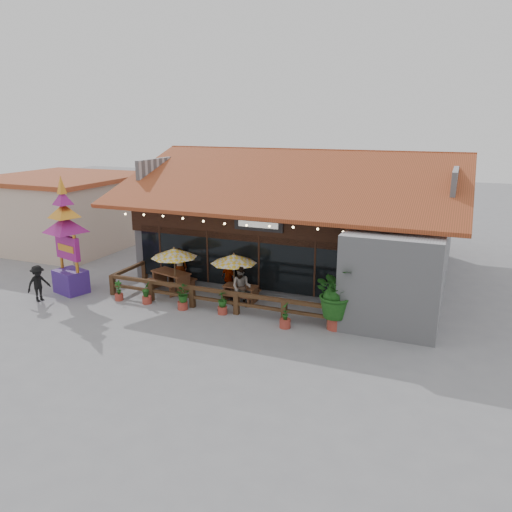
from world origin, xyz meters
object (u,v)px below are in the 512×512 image
at_px(umbrella_right, 234,259).
at_px(tropical_plant, 337,293).
at_px(thai_sign_tower, 66,228).
at_px(pedestrian, 38,283).
at_px(picnic_table_right, 241,291).
at_px(umbrella_left, 174,253).
at_px(picnic_table_left, 171,278).

relative_size(umbrella_right, tropical_plant, 1.04).
bearing_deg(thai_sign_tower, pedestrian, -108.96).
xyz_separation_m(picnic_table_right, thai_sign_tower, (-7.44, -1.88, 2.49)).
xyz_separation_m(umbrella_right, tropical_plant, (4.74, -1.32, -0.45)).
distance_m(umbrella_right, pedestrian, 8.36).
relative_size(picnic_table_right, thai_sign_tower, 0.26).
xyz_separation_m(umbrella_left, umbrella_right, (2.72, 0.30, -0.05)).
bearing_deg(picnic_table_left, thai_sign_tower, -153.25).
xyz_separation_m(umbrella_right, thai_sign_tower, (-7.15, -1.88, 1.12)).
bearing_deg(umbrella_right, picnic_table_left, 177.97).
relative_size(umbrella_left, picnic_table_left, 1.05).
xyz_separation_m(umbrella_left, picnic_table_right, (3.01, 0.30, -1.42)).
xyz_separation_m(umbrella_right, picnic_table_left, (-3.19, 0.11, -1.25)).
relative_size(umbrella_left, pedestrian, 1.44).
bearing_deg(thai_sign_tower, tropical_plant, 2.72).
height_order(picnic_table_left, picnic_table_right, picnic_table_left).
distance_m(umbrella_left, picnic_table_left, 1.45).
height_order(picnic_table_right, tropical_plant, tropical_plant).
xyz_separation_m(picnic_table_left, picnic_table_right, (3.49, -0.11, -0.12)).
bearing_deg(umbrella_left, pedestrian, -148.85).
bearing_deg(tropical_plant, umbrella_left, 172.25).
bearing_deg(thai_sign_tower, umbrella_right, 14.74).
height_order(umbrella_left, thai_sign_tower, thai_sign_tower).
relative_size(tropical_plant, pedestrian, 1.54).
height_order(umbrella_left, tropical_plant, tropical_plant).
height_order(thai_sign_tower, tropical_plant, thai_sign_tower).
height_order(umbrella_right, pedestrian, umbrella_right).
height_order(umbrella_left, umbrella_right, umbrella_left).
bearing_deg(umbrella_left, thai_sign_tower, -160.35).
xyz_separation_m(umbrella_left, thai_sign_tower, (-4.43, -1.58, 1.07)).
relative_size(umbrella_right, picnic_table_right, 1.74).
height_order(thai_sign_tower, pedestrian, thai_sign_tower).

